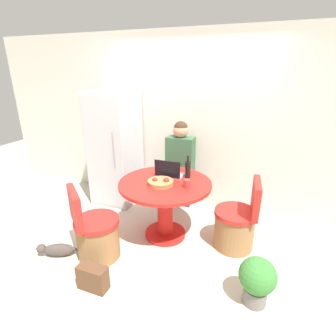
% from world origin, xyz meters
% --- Properties ---
extents(ground_plane, '(12.00, 12.00, 0.00)m').
position_xyz_m(ground_plane, '(0.00, 0.00, 0.00)').
color(ground_plane, beige).
extents(wall_back, '(7.00, 0.06, 2.60)m').
position_xyz_m(wall_back, '(0.00, 1.36, 1.30)').
color(wall_back, beige).
rests_on(wall_back, ground_plane).
extents(refrigerator, '(0.65, 0.70, 1.78)m').
position_xyz_m(refrigerator, '(-1.11, 0.97, 0.89)').
color(refrigerator, silver).
rests_on(refrigerator, ground_plane).
extents(dining_table, '(1.14, 1.14, 0.76)m').
position_xyz_m(dining_table, '(0.01, 0.28, 0.53)').
color(dining_table, red).
rests_on(dining_table, ground_plane).
extents(chair_near_left_corner, '(0.58, 0.58, 0.89)m').
position_xyz_m(chair_near_left_corner, '(-0.57, -0.39, 0.29)').
color(chair_near_left_corner, olive).
rests_on(chair_near_left_corner, ground_plane).
extents(chair_right_side, '(0.51, 0.51, 0.89)m').
position_xyz_m(chair_right_side, '(0.90, 0.38, 0.29)').
color(chair_right_side, olive).
rests_on(chair_right_side, ground_plane).
extents(person_seated, '(0.40, 0.37, 1.38)m').
position_xyz_m(person_seated, '(-0.05, 1.08, 0.77)').
color(person_seated, '#2D2D38').
rests_on(person_seated, ground_plane).
extents(laptop, '(0.34, 0.21, 0.23)m').
position_xyz_m(laptop, '(-0.01, 0.47, 0.81)').
color(laptop, '#B7B7BC').
rests_on(laptop, dining_table).
extents(fruit_bowl, '(0.31, 0.31, 0.10)m').
position_xyz_m(fruit_bowl, '(-0.01, 0.19, 0.80)').
color(fruit_bowl, olive).
rests_on(fruit_bowl, dining_table).
extents(coffee_cup, '(0.08, 0.08, 0.10)m').
position_xyz_m(coffee_cup, '(0.30, 0.24, 0.81)').
color(coffee_cup, '#B2332D').
rests_on(coffee_cup, dining_table).
extents(bottle, '(0.07, 0.07, 0.30)m').
position_xyz_m(bottle, '(0.23, 0.52, 0.88)').
color(bottle, black).
rests_on(bottle, dining_table).
extents(cat, '(0.46, 0.27, 0.16)m').
position_xyz_m(cat, '(-1.02, -0.56, 0.08)').
color(cat, '#473D38').
rests_on(cat, ground_plane).
extents(potted_plant, '(0.34, 0.34, 0.48)m').
position_xyz_m(potted_plant, '(1.18, -0.41, 0.27)').
color(potted_plant, slate).
rests_on(potted_plant, ground_plane).
extents(handbag, '(0.30, 0.14, 0.26)m').
position_xyz_m(handbag, '(-0.33, -0.81, 0.13)').
color(handbag, brown).
rests_on(handbag, ground_plane).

